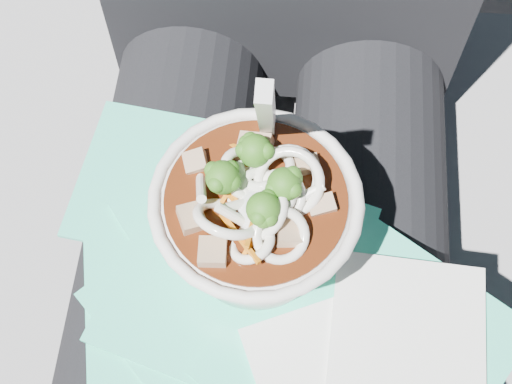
# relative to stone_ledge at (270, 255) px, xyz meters

# --- Properties ---
(stone_ledge) EXTENTS (1.01, 0.52, 0.43)m
(stone_ledge) POSITION_rel_stone_ledge_xyz_m (0.00, 0.00, 0.00)
(stone_ledge) COLOR slate
(stone_ledge) RESTS_ON ground
(lap) EXTENTS (0.33, 0.48, 0.15)m
(lap) POSITION_rel_stone_ledge_xyz_m (0.00, -0.15, 0.29)
(lap) COLOR black
(lap) RESTS_ON stone_ledge
(person_body) EXTENTS (0.34, 0.94, 0.98)m
(person_body) POSITION_rel_stone_ledge_xyz_m (0.00, -0.06, 0.32)
(person_body) COLOR black
(person_body) RESTS_ON ground
(plastic_bag) EXTENTS (0.37, 0.33, 0.02)m
(plastic_bag) POSITION_rel_stone_ledge_xyz_m (-0.00, -0.19, 0.37)
(plastic_bag) COLOR #32D2A8
(plastic_bag) RESTS_ON lap
(napkins) EXTENTS (0.19, 0.20, 0.01)m
(napkins) POSITION_rel_stone_ledge_xyz_m (0.09, -0.23, 0.38)
(napkins) COLOR silver
(napkins) RESTS_ON plastic_bag
(udon_bowl) EXTENTS (0.17, 0.17, 0.20)m
(udon_bowl) POSITION_rel_stone_ledge_xyz_m (-0.01, -0.14, 0.43)
(udon_bowl) COLOR white
(udon_bowl) RESTS_ON plastic_bag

